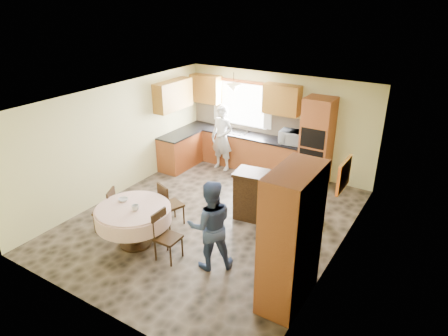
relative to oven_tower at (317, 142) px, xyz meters
name	(u,v)px	position (x,y,z in m)	size (l,w,h in m)	color
floor	(212,219)	(-1.15, -2.69, -1.06)	(5.00, 6.00, 0.01)	brown
ceiling	(211,100)	(-1.15, -2.69, 1.44)	(5.00, 6.00, 0.01)	white
wall_back	(278,123)	(-1.15, 0.31, 0.19)	(5.00, 0.02, 2.50)	beige
wall_front	(88,238)	(-1.15, -5.69, 0.19)	(5.00, 0.02, 2.50)	beige
wall_left	(118,140)	(-3.65, -2.69, 0.19)	(0.02, 6.00, 2.50)	beige
wall_right	(340,196)	(1.35, -2.69, 0.19)	(0.02, 6.00, 2.50)	beige
window	(243,104)	(-2.15, 0.29, 0.54)	(1.40, 0.03, 1.10)	white
curtain_left	(217,99)	(-2.90, 0.24, 0.59)	(0.22, 0.02, 1.15)	white
curtain_right	(268,107)	(-1.40, 0.24, 0.59)	(0.22, 0.02, 1.15)	white
base_cab_back	(242,150)	(-2.00, 0.01, -0.62)	(3.30, 0.60, 0.88)	#AA5B2D
counter_back	(242,134)	(-2.00, 0.01, -0.16)	(3.30, 0.64, 0.04)	black
base_cab_left	(180,151)	(-3.35, -0.89, -0.62)	(0.60, 1.20, 0.88)	#AA5B2D
counter_left	(179,135)	(-3.35, -0.89, -0.16)	(0.64, 1.20, 0.04)	black
backsplash	(248,121)	(-2.00, 0.30, 0.12)	(3.30, 0.02, 0.55)	#CAB08F
wall_cab_left	(206,89)	(-3.20, 0.15, 0.85)	(0.85, 0.33, 0.72)	#B37F2C
wall_cab_right	(282,100)	(-1.00, 0.15, 0.85)	(0.90, 0.33, 0.72)	#B37F2C
wall_cab_side	(173,95)	(-3.48, -0.89, 0.85)	(0.33, 1.20, 0.72)	#B37F2C
oven_tower	(317,142)	(0.00, 0.00, 0.00)	(0.66, 0.62, 2.12)	#AA5B2D
oven_upper	(313,139)	(0.00, -0.31, 0.19)	(0.56, 0.01, 0.45)	black
oven_lower	(311,159)	(0.00, -0.31, -0.31)	(0.56, 0.01, 0.45)	black
pendant	(234,88)	(-2.15, -0.19, 1.06)	(0.36, 0.36, 0.18)	beige
sideboard	(267,199)	(-0.21, -2.13, -0.58)	(1.33, 0.55, 0.95)	#3A250F
space_heater	(313,207)	(0.58, -1.60, -0.79)	(0.40, 0.28, 0.55)	black
cupboard	(291,238)	(1.07, -4.00, 0.01)	(0.56, 1.12, 2.15)	#AA5B2D
dining_table	(133,215)	(-1.88, -4.16, -0.46)	(1.35, 1.35, 0.77)	#3A250F
chair_left	(108,208)	(-2.67, -4.05, -0.58)	(0.50, 0.50, 0.86)	#3A250F
chair_back	(168,203)	(-1.78, -3.31, -0.56)	(0.50, 0.50, 0.90)	#3A250F
chair_right	(165,233)	(-1.15, -4.18, -0.57)	(0.40, 0.40, 0.89)	#3A250F
framed_picture	(344,175)	(1.32, -2.47, 0.47)	(0.06, 0.63, 0.52)	gold
microwave	(292,137)	(-0.59, -0.04, 0.02)	(0.59, 0.40, 0.33)	silver
person_sink	(222,138)	(-2.35, -0.40, -0.22)	(0.62, 0.41, 1.69)	silver
person_dining	(210,225)	(-0.35, -3.95, -0.27)	(0.77, 0.60, 1.58)	#354875
bowl_sideboard	(258,174)	(-0.43, -2.13, -0.08)	(0.23, 0.23, 0.06)	#B2B2B2
bottle_sideboard	(280,174)	(0.04, -2.13, 0.03)	(0.10, 0.10, 0.27)	silver
cup_table	(135,208)	(-1.75, -4.21, -0.24)	(0.13, 0.13, 0.10)	#B2B2B2
bowl_table	(123,200)	(-2.18, -4.08, -0.26)	(0.17, 0.17, 0.05)	#B2B2B2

